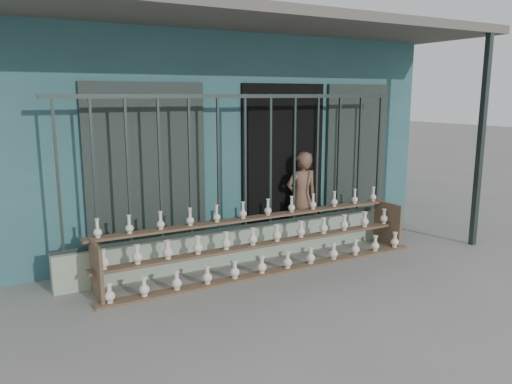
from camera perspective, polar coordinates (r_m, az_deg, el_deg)
ground at (r=5.92m, az=4.79°, el=-11.20°), size 60.00×60.00×0.00m
workshop_building at (r=9.31m, az=-9.72°, el=7.10°), size 7.40×6.60×3.21m
parapet_wall at (r=6.90m, az=-1.21°, el=-5.91°), size 5.00×0.20×0.45m
security_fence at (r=6.66m, az=-1.25°, el=3.38°), size 5.00×0.04×1.80m
shelf_rack at (r=6.55m, az=1.08°, el=-5.61°), size 4.50×0.68×0.85m
elderly_woman at (r=7.54m, az=5.24°, el=-0.72°), size 0.54×0.37×1.41m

